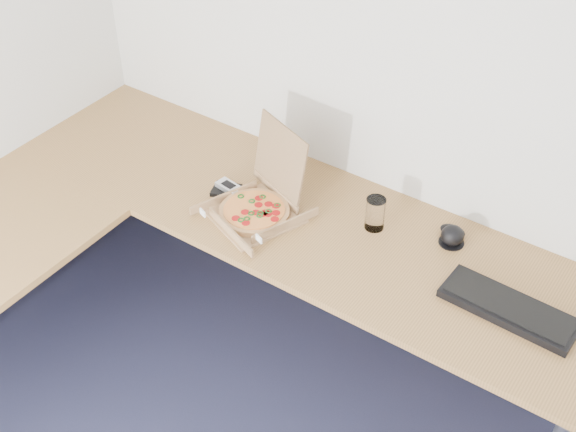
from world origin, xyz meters
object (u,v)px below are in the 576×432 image
Objects in this scene: keyboard at (509,309)px; wallet at (226,190)px; drinking_glass at (375,213)px; pizza_box at (257,206)px; desk at (161,247)px.

keyboard is 4.22× the size of wallet.
drinking_glass reaches higher than keyboard.
drinking_glass is at bearing 45.25° from pizza_box.
desk is 0.82m from drinking_glass.
pizza_box is 1.01m from keyboard.
wallet is (-0.18, 0.04, -0.03)m from pizza_box.
drinking_glass is at bearing 170.25° from keyboard.
keyboard is (1.22, 0.40, 0.04)m from desk.
drinking_glass is 0.61m from keyboard.
pizza_box is at bearing -155.65° from drinking_glass.
desk is at bearing -112.11° from wallet.
wallet reaches higher than desk.
drinking_glass is 0.29× the size of keyboard.
keyboard is (1.01, 0.06, -0.02)m from pizza_box.
pizza_box reaches higher than desk.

